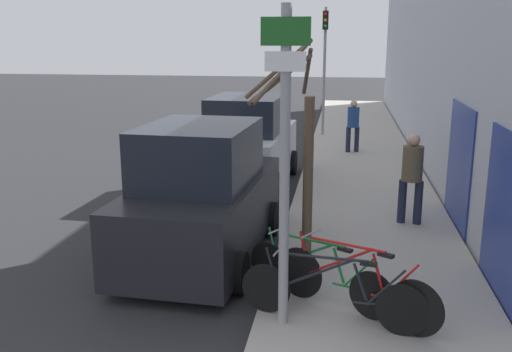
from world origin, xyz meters
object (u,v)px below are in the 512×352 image
at_px(bicycle_0, 332,294).
at_px(parked_car_1, 248,145).
at_px(bicycle_2, 317,274).
at_px(traffic_light, 325,54).
at_px(pedestrian_far, 353,122).
at_px(pedestrian_near, 412,172).
at_px(bicycle_1, 354,285).
at_px(signpost, 285,163).
at_px(parked_car_0, 202,199).
at_px(street_tree, 303,155).

bearing_deg(bicycle_0, parked_car_1, 29.18).
bearing_deg(bicycle_2, traffic_light, 32.97).
xyz_separation_m(pedestrian_far, traffic_light, (-1.04, 3.05, 1.96)).
bearing_deg(pedestrian_near, bicycle_2, 73.70).
bearing_deg(bicycle_0, bicycle_2, 30.90).
xyz_separation_m(pedestrian_near, traffic_light, (-2.04, 9.96, 1.88)).
xyz_separation_m(bicycle_2, parked_car_1, (-2.03, 6.57, 0.49)).
xyz_separation_m(bicycle_1, pedestrian_near, (1.12, 3.95, 0.59)).
xyz_separation_m(signpost, parked_car_0, (-1.61, 2.37, -1.18)).
relative_size(bicycle_0, pedestrian_near, 1.35).
height_order(parked_car_1, traffic_light, traffic_light).
relative_size(bicycle_0, traffic_light, 0.52).
bearing_deg(signpost, street_tree, 88.36).
height_order(bicycle_2, parked_car_0, parked_car_0).
bearing_deg(street_tree, bicycle_2, -77.74).
relative_size(parked_car_1, pedestrian_near, 2.45).
distance_m(bicycle_2, pedestrian_near, 3.99).
height_order(bicycle_1, pedestrian_near, pedestrian_near).
bearing_deg(pedestrian_near, parked_car_1, -31.66).
xyz_separation_m(bicycle_1, traffic_light, (-0.93, 13.91, 2.47)).
height_order(bicycle_1, parked_car_0, parked_car_0).
bearing_deg(pedestrian_far, bicycle_0, -108.70).
distance_m(bicycle_0, traffic_light, 14.41).
bearing_deg(pedestrian_near, signpost, 72.78).
relative_size(pedestrian_near, pedestrian_far, 1.08).
bearing_deg(pedestrian_far, traffic_light, 92.03).
bearing_deg(bicycle_0, parked_car_0, 55.79).
bearing_deg(parked_car_1, bicycle_0, -69.96).
xyz_separation_m(bicycle_1, bicycle_2, (-0.48, 0.35, -0.03)).
bearing_deg(pedestrian_far, parked_car_1, -140.41).
xyz_separation_m(signpost, bicycle_2, (0.39, 0.69, -1.68)).
distance_m(bicycle_0, pedestrian_far, 11.14).
xyz_separation_m(bicycle_1, street_tree, (-0.81, 1.85, 1.30)).
xyz_separation_m(pedestrian_near, street_tree, (-1.92, -2.10, 0.71)).
relative_size(signpost, street_tree, 1.11).
distance_m(bicycle_2, pedestrian_far, 10.54).
distance_m(signpost, bicycle_1, 1.89).
bearing_deg(street_tree, parked_car_0, 173.79).
xyz_separation_m(bicycle_2, traffic_light, (-0.45, 13.56, 2.50)).
distance_m(street_tree, traffic_light, 12.12).
distance_m(parked_car_1, pedestrian_near, 4.70).
distance_m(bicycle_1, pedestrian_far, 10.87).
bearing_deg(bicycle_2, parked_car_1, 48.28).
bearing_deg(bicycle_2, bicycle_0, -129.84).
relative_size(bicycle_0, pedestrian_far, 1.46).
height_order(bicycle_0, pedestrian_near, pedestrian_near).
relative_size(street_tree, traffic_light, 0.77).
xyz_separation_m(bicycle_0, parked_car_0, (-2.21, 2.29, 0.49)).
xyz_separation_m(parked_car_0, parked_car_1, (-0.03, 4.89, -0.01)).
bearing_deg(traffic_light, parked_car_0, -97.46).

